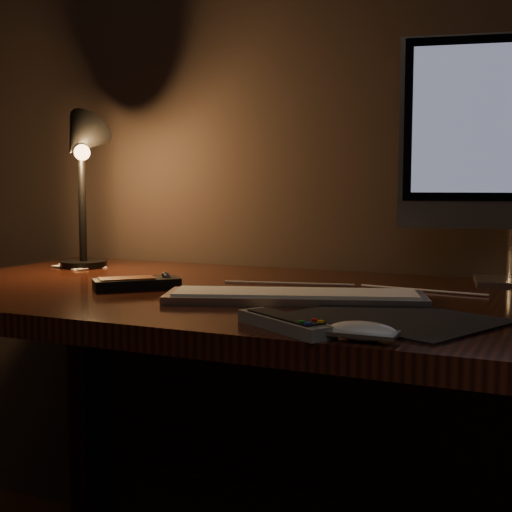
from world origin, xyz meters
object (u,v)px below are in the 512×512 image
at_px(tv_remote, 285,323).
at_px(desk_lamp, 81,162).
at_px(media_remote, 137,283).
at_px(keyboard, 295,296).
at_px(mouse, 362,334).
at_px(desk, 305,353).

xyz_separation_m(tv_remote, desk_lamp, (-0.71, 0.46, 0.25)).
xyz_separation_m(media_remote, tv_remote, (0.42, -0.25, -0.00)).
xyz_separation_m(keyboard, mouse, (0.20, -0.26, 0.00)).
distance_m(mouse, desk_lamp, 0.99).
bearing_deg(tv_remote, desk_lamp, 179.35).
distance_m(keyboard, mouse, 0.33).
height_order(media_remote, desk_lamp, desk_lamp).
bearing_deg(mouse, desk_lamp, 148.49).
bearing_deg(desk, media_remote, -155.96).
bearing_deg(desk, desk_lamp, 172.84).
distance_m(desk, tv_remote, 0.42).
height_order(keyboard, media_remote, media_remote).
distance_m(tv_remote, desk_lamp, 0.88).
xyz_separation_m(media_remote, desk_lamp, (-0.29, 0.21, 0.25)).
height_order(desk, desk_lamp, desk_lamp).
bearing_deg(media_remote, desk, -19.33).
distance_m(media_remote, desk_lamp, 0.44).
xyz_separation_m(mouse, media_remote, (-0.53, 0.27, 0.00)).
height_order(tv_remote, desk_lamp, desk_lamp).
bearing_deg(tv_remote, mouse, 22.15).
distance_m(desk, media_remote, 0.36).
height_order(desk, tv_remote, tv_remote).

